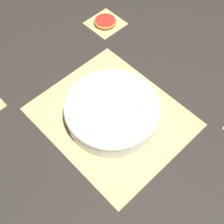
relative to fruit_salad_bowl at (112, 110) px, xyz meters
The scene contains 5 objects.
ground_plane 0.04m from the fruit_salad_bowl, 93.53° to the right, with size 6.00×6.00×0.00m, color #2D2823.
bamboo_mat_center 0.04m from the fruit_salad_bowl, 93.53° to the right, with size 0.43×0.37×0.01m.
coaster_mat_near_right 0.42m from the fruit_salad_bowl, 40.46° to the right, with size 0.12×0.12×0.01m.
fruit_salad_bowl is the anchor object (origin of this frame).
grapefruit_slice 0.42m from the fruit_salad_bowl, 40.46° to the right, with size 0.08×0.08×0.01m.
Camera 1 is at (-0.36, 0.35, 0.80)m, focal length 50.00 mm.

